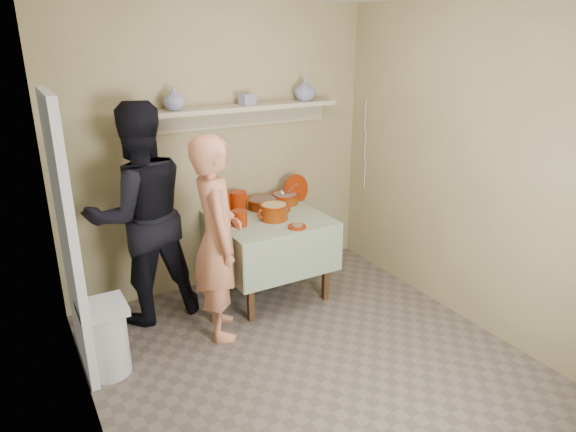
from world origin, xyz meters
TOP-DOWN VIEW (x-y plane):
  - ground at (0.00, 0.00)m, footprint 3.50×3.50m
  - tile_panel at (-1.46, 0.95)m, footprint 0.06×0.70m
  - plate_stack_a at (-0.07, 1.58)m, footprint 0.15×0.15m
  - plate_stack_b at (0.07, 1.54)m, footprint 0.16×0.16m
  - bowl_stack at (-0.07, 1.20)m, footprint 0.14×0.14m
  - empty_bowl at (-0.09, 1.35)m, footprint 0.18×0.18m
  - propped_lid at (0.70, 1.55)m, footprint 0.30×0.12m
  - vase_right at (0.83, 1.61)m, footprint 0.26×0.26m
  - vase_left at (-0.44, 1.61)m, footprint 0.23×0.23m
  - ceramic_box at (0.23, 1.61)m, footprint 0.15×0.13m
  - person_cook at (-0.41, 0.88)m, footprint 0.53×0.68m
  - person_helper at (-0.85, 1.43)m, footprint 0.94×0.76m
  - room_shell at (0.00, 0.00)m, footprint 3.04×3.54m
  - serving_table at (0.25, 1.28)m, footprint 0.97×0.97m
  - cazuela_meat_a at (0.31, 1.51)m, footprint 0.30×0.30m
  - cazuela_meat_b at (0.56, 1.53)m, footprint 0.28×0.28m
  - ladle at (0.53, 1.52)m, footprint 0.08×0.26m
  - cazuela_rice at (0.26, 1.18)m, footprint 0.33×0.25m
  - front_plate at (0.33, 0.91)m, footprint 0.16×0.16m
  - wall_shelf at (0.20, 1.65)m, footprint 1.80×0.25m
  - trash_bin at (-1.33, 0.77)m, footprint 0.32×0.32m
  - electrical_cord at (1.47, 1.48)m, footprint 0.01×0.05m

SIDE VIEW (x-z plane):
  - ground at x=0.00m, z-range 0.00..0.00m
  - trash_bin at x=-1.33m, z-range 0.00..0.56m
  - serving_table at x=0.25m, z-range 0.26..1.02m
  - front_plate at x=0.33m, z-range 0.76..0.78m
  - empty_bowl at x=-0.09m, z-range 0.76..0.81m
  - cazuela_meat_a at x=0.31m, z-range 0.77..0.87m
  - cazuela_meat_b at x=0.56m, z-range 0.77..0.87m
  - person_cook at x=-0.41m, z-range 0.00..1.64m
  - bowl_stack at x=-0.07m, z-range 0.76..0.90m
  - cazuela_rice at x=0.26m, z-range 0.77..0.92m
  - plate_stack_b at x=0.07m, z-range 0.76..0.95m
  - plate_stack_a at x=-0.07m, z-range 0.76..0.96m
  - ladle at x=0.53m, z-range 0.78..0.97m
  - propped_lid at x=0.70m, z-range 0.74..1.02m
  - person_helper at x=-0.85m, z-range 0.00..1.85m
  - tile_panel at x=-1.46m, z-range 0.00..2.00m
  - electrical_cord at x=1.47m, z-range 0.80..1.70m
  - room_shell at x=0.00m, z-range 0.30..2.92m
  - wall_shelf at x=0.20m, z-range 1.57..1.78m
  - ceramic_box at x=0.23m, z-range 1.72..1.82m
  - vase_left at x=-0.44m, z-range 1.72..1.91m
  - vase_right at x=0.83m, z-range 1.72..1.93m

